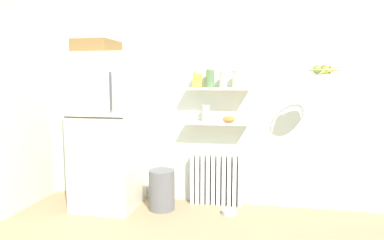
{
  "coord_description": "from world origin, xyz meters",
  "views": [
    {
      "loc": [
        0.47,
        -2.1,
        1.49
      ],
      "look_at": [
        -0.27,
        1.6,
        1.05
      ],
      "focal_mm": 32.63,
      "sensor_mm": 36.0,
      "label": 1
    }
  ],
  "objects_px": {
    "refrigerator": "(107,128)",
    "trash_bin": "(162,190)",
    "storage_jar_3": "(237,79)",
    "storage_jar_1": "(210,78)",
    "storage_jar_2": "(223,80)",
    "shelf_bowl": "(229,119)",
    "storage_jar_0": "(197,80)",
    "hanging_fruit_basket": "(324,70)",
    "pet_food_bowl": "(229,212)",
    "radiator": "(216,179)",
    "vase": "(206,114)"
  },
  "relations": [
    {
      "from": "refrigerator",
      "to": "vase",
      "type": "xyz_separation_m",
      "value": [
        1.12,
        0.24,
        0.17
      ]
    },
    {
      "from": "storage_jar_3",
      "to": "shelf_bowl",
      "type": "relative_size",
      "value": 1.22
    },
    {
      "from": "storage_jar_1",
      "to": "vase",
      "type": "height_order",
      "value": "storage_jar_1"
    },
    {
      "from": "refrigerator",
      "to": "storage_jar_0",
      "type": "distance_m",
      "value": 1.19
    },
    {
      "from": "storage_jar_0",
      "to": "storage_jar_3",
      "type": "xyz_separation_m",
      "value": [
        0.45,
        0.0,
        0.01
      ]
    },
    {
      "from": "shelf_bowl",
      "to": "refrigerator",
      "type": "bearing_deg",
      "value": -170.03
    },
    {
      "from": "storage_jar_1",
      "to": "shelf_bowl",
      "type": "relative_size",
      "value": 1.42
    },
    {
      "from": "radiator",
      "to": "hanging_fruit_basket",
      "type": "height_order",
      "value": "hanging_fruit_basket"
    },
    {
      "from": "refrigerator",
      "to": "shelf_bowl",
      "type": "bearing_deg",
      "value": 9.97
    },
    {
      "from": "shelf_bowl",
      "to": "vase",
      "type": "bearing_deg",
      "value": 180.0
    },
    {
      "from": "vase",
      "to": "hanging_fruit_basket",
      "type": "bearing_deg",
      "value": -16.63
    },
    {
      "from": "refrigerator",
      "to": "pet_food_bowl",
      "type": "height_order",
      "value": "refrigerator"
    },
    {
      "from": "radiator",
      "to": "shelf_bowl",
      "type": "height_order",
      "value": "shelf_bowl"
    },
    {
      "from": "refrigerator",
      "to": "storage_jar_3",
      "type": "distance_m",
      "value": 1.59
    },
    {
      "from": "storage_jar_2",
      "to": "storage_jar_3",
      "type": "relative_size",
      "value": 0.93
    },
    {
      "from": "radiator",
      "to": "shelf_bowl",
      "type": "bearing_deg",
      "value": -11.72
    },
    {
      "from": "storage_jar_0",
      "to": "trash_bin",
      "type": "xyz_separation_m",
      "value": [
        -0.37,
        -0.25,
        -1.25
      ]
    },
    {
      "from": "storage_jar_2",
      "to": "vase",
      "type": "xyz_separation_m",
      "value": [
        -0.2,
        0.0,
        -0.39
      ]
    },
    {
      "from": "storage_jar_3",
      "to": "trash_bin",
      "type": "height_order",
      "value": "storage_jar_3"
    },
    {
      "from": "storage_jar_0",
      "to": "vase",
      "type": "height_order",
      "value": "storage_jar_0"
    },
    {
      "from": "radiator",
      "to": "shelf_bowl",
      "type": "distance_m",
      "value": 0.74
    },
    {
      "from": "trash_bin",
      "to": "storage_jar_0",
      "type": "bearing_deg",
      "value": 34.43
    },
    {
      "from": "storage_jar_3",
      "to": "trash_bin",
      "type": "xyz_separation_m",
      "value": [
        -0.82,
        -0.25,
        -1.26
      ]
    },
    {
      "from": "storage_jar_1",
      "to": "storage_jar_2",
      "type": "relative_size",
      "value": 1.25
    },
    {
      "from": "radiator",
      "to": "trash_bin",
      "type": "relative_size",
      "value": 1.32
    },
    {
      "from": "refrigerator",
      "to": "hanging_fruit_basket",
      "type": "xyz_separation_m",
      "value": [
        2.35,
        -0.12,
        0.65
      ]
    },
    {
      "from": "storage_jar_0",
      "to": "hanging_fruit_basket",
      "type": "relative_size",
      "value": 0.57
    },
    {
      "from": "shelf_bowl",
      "to": "trash_bin",
      "type": "xyz_separation_m",
      "value": [
        -0.74,
        -0.25,
        -0.8
      ]
    },
    {
      "from": "storage_jar_1",
      "to": "pet_food_bowl",
      "type": "xyz_separation_m",
      "value": [
        0.26,
        -0.25,
        -1.48
      ]
    },
    {
      "from": "storage_jar_0",
      "to": "pet_food_bowl",
      "type": "xyz_separation_m",
      "value": [
        0.41,
        -0.25,
        -1.46
      ]
    },
    {
      "from": "storage_jar_1",
      "to": "storage_jar_2",
      "type": "xyz_separation_m",
      "value": [
        0.15,
        0.0,
        -0.02
      ]
    },
    {
      "from": "storage_jar_0",
      "to": "hanging_fruit_basket",
      "type": "xyz_separation_m",
      "value": [
        1.33,
        -0.37,
        0.09
      ]
    },
    {
      "from": "storage_jar_3",
      "to": "pet_food_bowl",
      "type": "distance_m",
      "value": 1.49
    },
    {
      "from": "radiator",
      "to": "storage_jar_3",
      "type": "relative_size",
      "value": 3.26
    },
    {
      "from": "storage_jar_0",
      "to": "trash_bin",
      "type": "bearing_deg",
      "value": -145.57
    },
    {
      "from": "vase",
      "to": "storage_jar_3",
      "type": "bearing_deg",
      "value": 0.0
    },
    {
      "from": "refrigerator",
      "to": "storage_jar_3",
      "type": "relative_size",
      "value": 10.27
    },
    {
      "from": "storage_jar_1",
      "to": "trash_bin",
      "type": "distance_m",
      "value": 1.4
    },
    {
      "from": "refrigerator",
      "to": "trash_bin",
      "type": "xyz_separation_m",
      "value": [
        0.65,
        -0.01,
        -0.69
      ]
    },
    {
      "from": "refrigerator",
      "to": "radiator",
      "type": "xyz_separation_m",
      "value": [
        1.24,
        0.27,
        -0.62
      ]
    },
    {
      "from": "storage_jar_1",
      "to": "storage_jar_2",
      "type": "distance_m",
      "value": 0.15
    },
    {
      "from": "storage_jar_1",
      "to": "shelf_bowl",
      "type": "distance_m",
      "value": 0.52
    },
    {
      "from": "radiator",
      "to": "hanging_fruit_basket",
      "type": "distance_m",
      "value": 1.73
    },
    {
      "from": "storage_jar_3",
      "to": "pet_food_bowl",
      "type": "bearing_deg",
      "value": -99.15
    },
    {
      "from": "refrigerator",
      "to": "storage_jar_2",
      "type": "distance_m",
      "value": 1.45
    },
    {
      "from": "radiator",
      "to": "storage_jar_3",
      "type": "distance_m",
      "value": 1.2
    },
    {
      "from": "shelf_bowl",
      "to": "trash_bin",
      "type": "distance_m",
      "value": 1.12
    },
    {
      "from": "trash_bin",
      "to": "pet_food_bowl",
      "type": "relative_size",
      "value": 2.69
    },
    {
      "from": "shelf_bowl",
      "to": "pet_food_bowl",
      "type": "relative_size",
      "value": 0.9
    },
    {
      "from": "storage_jar_2",
      "to": "pet_food_bowl",
      "type": "relative_size",
      "value": 1.02
    }
  ]
}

